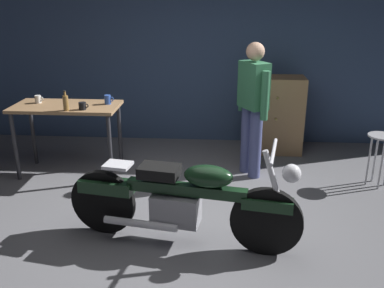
% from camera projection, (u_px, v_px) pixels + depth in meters
% --- Properties ---
extents(ground_plane, '(12.00, 12.00, 0.00)m').
position_uv_depth(ground_plane, '(189.00, 229.00, 4.23)').
color(ground_plane, slate).
extents(back_wall, '(8.00, 0.12, 3.10)m').
position_uv_depth(back_wall, '(203.00, 40.00, 6.34)').
color(back_wall, '#384C70').
rests_on(back_wall, ground_plane).
extents(workbench, '(1.30, 0.64, 0.90)m').
position_uv_depth(workbench, '(67.00, 114.00, 5.31)').
color(workbench, '#99724C').
rests_on(workbench, ground_plane).
extents(motorcycle, '(2.17, 0.69, 1.00)m').
position_uv_depth(motorcycle, '(183.00, 199.00, 3.87)').
color(motorcycle, black).
rests_on(motorcycle, ground_plane).
extents(person_standing, '(0.38, 0.50, 1.67)m').
position_uv_depth(person_standing, '(253.00, 104.00, 5.21)').
color(person_standing, '#474F82').
rests_on(person_standing, ground_plane).
extents(shop_stool, '(0.32, 0.32, 0.64)m').
position_uv_depth(shop_stool, '(381.00, 146.00, 5.04)').
color(shop_stool, '#B2B2B7').
rests_on(shop_stool, ground_plane).
extents(wooden_dresser, '(0.80, 0.47, 1.10)m').
position_uv_depth(wooden_dresser, '(274.00, 115.00, 6.14)').
color(wooden_dresser, '#99724C').
rests_on(wooden_dresser, ground_plane).
extents(mug_white_ceramic, '(0.11, 0.07, 0.10)m').
position_uv_depth(mug_white_ceramic, '(38.00, 99.00, 5.36)').
color(mug_white_ceramic, white).
rests_on(mug_white_ceramic, workbench).
extents(mug_blue_enamel, '(0.12, 0.08, 0.11)m').
position_uv_depth(mug_blue_enamel, '(108.00, 100.00, 5.30)').
color(mug_blue_enamel, '#2D51AD').
rests_on(mug_blue_enamel, workbench).
extents(mug_black_matte, '(0.12, 0.09, 0.09)m').
position_uv_depth(mug_black_matte, '(83.00, 106.00, 5.05)').
color(mug_black_matte, black).
rests_on(mug_black_matte, workbench).
extents(bottle, '(0.06, 0.06, 0.24)m').
position_uv_depth(bottle, '(66.00, 103.00, 5.00)').
color(bottle, olive).
rests_on(bottle, workbench).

